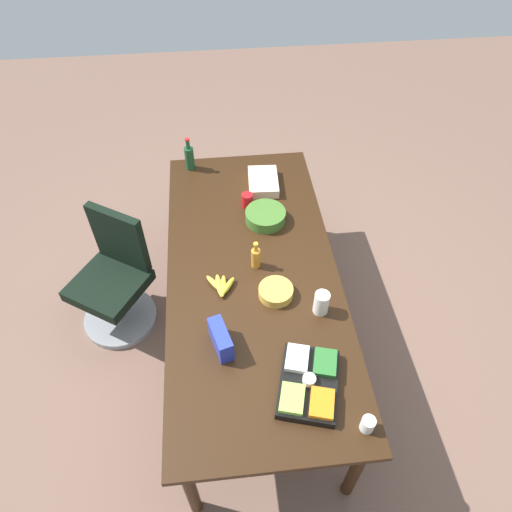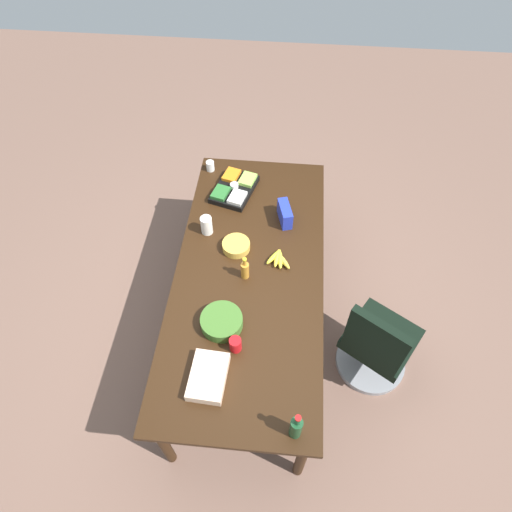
% 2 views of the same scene
% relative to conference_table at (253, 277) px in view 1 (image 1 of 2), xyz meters
% --- Properties ---
extents(ground_plane, '(10.00, 10.00, 0.00)m').
position_rel_conference_table_xyz_m(ground_plane, '(0.00, 0.00, -0.72)').
color(ground_plane, brown).
extents(conference_table, '(2.47, 1.09, 0.79)m').
position_rel_conference_table_xyz_m(conference_table, '(0.00, 0.00, 0.00)').
color(conference_table, black).
rests_on(conference_table, ground).
extents(office_chair, '(0.66, 0.66, 0.96)m').
position_rel_conference_table_xyz_m(office_chair, '(0.32, 0.99, -0.35)').
color(office_chair, gray).
rests_on(office_chair, ground).
extents(veggie_tray, '(0.49, 0.40, 0.09)m').
position_rel_conference_table_xyz_m(veggie_tray, '(-0.83, -0.21, 0.10)').
color(veggie_tray, black).
rests_on(veggie_tray, conference_table).
extents(red_solo_cup, '(0.10, 0.10, 0.11)m').
position_rel_conference_table_xyz_m(red_solo_cup, '(0.62, -0.02, 0.12)').
color(red_solo_cup, red).
rests_on(red_solo_cup, conference_table).
extents(mayo_jar, '(0.10, 0.10, 0.16)m').
position_rel_conference_table_xyz_m(mayo_jar, '(-0.36, -0.37, 0.15)').
color(mayo_jar, white).
rests_on(mayo_jar, conference_table).
extents(chip_bag_blue, '(0.23, 0.14, 0.15)m').
position_rel_conference_table_xyz_m(chip_bag_blue, '(-0.54, 0.23, 0.14)').
color(chip_bag_blue, '#2638BE').
rests_on(chip_bag_blue, conference_table).
extents(chip_bowl, '(0.23, 0.23, 0.06)m').
position_rel_conference_table_xyz_m(chip_bowl, '(-0.21, -0.12, 0.10)').
color(chip_bowl, gold).
rests_on(chip_bowl, conference_table).
extents(sheet_cake, '(0.33, 0.24, 0.07)m').
position_rel_conference_table_xyz_m(sheet_cake, '(0.84, -0.17, 0.10)').
color(sheet_cake, beige).
rests_on(sheet_cake, conference_table).
extents(salad_bowl, '(0.35, 0.35, 0.08)m').
position_rel_conference_table_xyz_m(salad_bowl, '(0.45, -0.14, 0.11)').
color(salad_bowl, '#3F6C28').
rests_on(salad_bowl, conference_table).
extents(wine_bottle, '(0.08, 0.08, 0.27)m').
position_rel_conference_table_xyz_m(wine_bottle, '(1.12, 0.38, 0.17)').
color(wine_bottle, '#1A4727').
rests_on(wine_bottle, conference_table).
extents(banana_bunch, '(0.19, 0.20, 0.04)m').
position_rel_conference_table_xyz_m(banana_bunch, '(-0.12, 0.21, 0.09)').
color(banana_bunch, yellow).
rests_on(banana_bunch, conference_table).
extents(dressing_bottle, '(0.06, 0.06, 0.21)m').
position_rel_conference_table_xyz_m(dressing_bottle, '(0.04, -0.03, 0.15)').
color(dressing_bottle, '#C88429').
rests_on(dressing_bottle, conference_table).
extents(paper_cup, '(0.08, 0.08, 0.09)m').
position_rel_conference_table_xyz_m(paper_cup, '(-1.08, -0.46, 0.11)').
color(paper_cup, white).
rests_on(paper_cup, conference_table).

